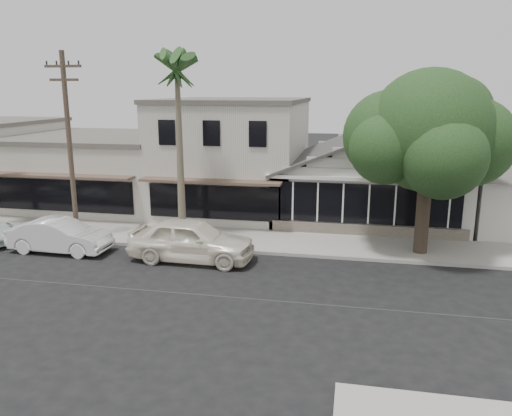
% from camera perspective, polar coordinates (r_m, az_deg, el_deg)
% --- Properties ---
extents(ground, '(140.00, 140.00, 0.00)m').
position_cam_1_polar(ground, '(18.21, -3.13, -10.15)').
color(ground, black).
rests_on(ground, ground).
extents(sidewalk_north, '(90.00, 3.50, 0.15)m').
position_cam_1_polar(sidewalk_north, '(26.94, -16.20, -2.64)').
color(sidewalk_north, '#9E9991').
rests_on(sidewalk_north, ground).
extents(corner_shop, '(10.40, 8.60, 5.10)m').
position_cam_1_polar(corner_shop, '(29.01, 12.69, 3.84)').
color(corner_shop, silver).
rests_on(corner_shop, ground).
extents(row_building_near, '(8.00, 10.00, 6.50)m').
position_cam_1_polar(row_building_near, '(30.78, -2.41, 5.88)').
color(row_building_near, beige).
rests_on(row_building_near, ground).
extents(row_building_midnear, '(10.00, 10.00, 4.20)m').
position_cam_1_polar(row_building_midnear, '(34.19, -17.25, 4.10)').
color(row_building_midnear, beige).
rests_on(row_building_midnear, ground).
extents(utility_pole, '(1.80, 0.24, 9.00)m').
position_cam_1_polar(utility_pole, '(25.24, -20.54, 6.91)').
color(utility_pole, brown).
rests_on(utility_pole, ground).
extents(car_0, '(5.51, 2.33, 1.86)m').
position_cam_1_polar(car_0, '(21.77, -7.38, -3.64)').
color(car_0, white).
rests_on(car_0, ground).
extents(car_1, '(4.67, 1.70, 1.53)m').
position_cam_1_polar(car_1, '(24.48, -21.51, -2.97)').
color(car_1, white).
rests_on(car_1, ground).
extents(shade_tree, '(7.38, 6.67, 8.19)m').
position_cam_1_polar(shade_tree, '(22.90, 18.93, 7.98)').
color(shade_tree, '#403427').
rests_on(shade_tree, ground).
extents(palm_east, '(3.37, 3.37, 9.48)m').
position_cam_1_polar(palm_east, '(24.04, -9.03, 15.35)').
color(palm_east, '#726651').
rests_on(palm_east, ground).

